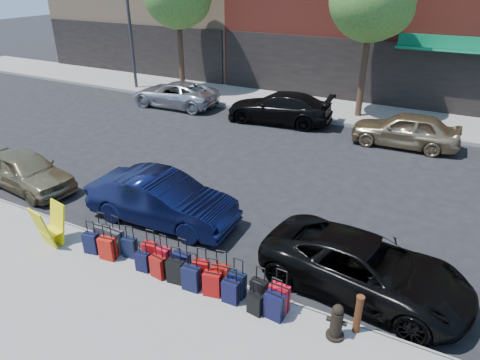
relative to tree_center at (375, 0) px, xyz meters
The scene contains 37 objects.
ground 10.95m from the tree_center, 93.87° to the right, with size 120.00×120.00×0.00m, color black.
sidewalk_near 16.88m from the tree_center, 92.30° to the right, with size 60.00×4.00×0.15m, color gray.
sidewalk_far 5.40m from the tree_center, 142.12° to the left, with size 60.00×4.00×0.15m, color gray.
curb_near 14.98m from the tree_center, 92.63° to the right, with size 60.00×0.08×0.15m, color gray.
curb_far 5.59m from the tree_center, 112.92° to the right, with size 60.00×0.08×0.15m, color gray.
tree_center is the anchor object (origin of this frame).
streetlight 13.48m from the tree_center, behind, with size 2.59×0.18×8.00m.
suitcase_front_0 15.47m from the tree_center, 102.29° to the right, with size 0.42×0.26×0.97m.
suitcase_front_1 15.40m from the tree_center, 100.50° to the right, with size 0.43×0.25×1.01m.
suitcase_front_2 15.35m from the tree_center, 98.72° to the right, with size 0.38×0.24×0.86m.
suitcase_front_3 15.23m from the tree_center, 96.33° to the right, with size 0.40×0.25×0.91m.
suitcase_front_4 15.19m from the tree_center, 94.86° to the right, with size 0.38×0.22×0.88m.
suitcase_front_5 15.16m from the tree_center, 92.63° to the right, with size 0.40×0.22×0.96m.
suitcase_front_6 15.14m from the tree_center, 90.53° to the right, with size 0.39×0.27×0.88m.
suitcase_front_7 15.16m from the tree_center, 88.41° to the right, with size 0.44×0.30×0.99m.
suitcase_front_8 15.20m from the tree_center, 86.76° to the right, with size 0.40×0.24×0.94m.
suitcase_front_9 15.18m from the tree_center, 84.74° to the right, with size 0.37×0.22×0.86m.
suitcase_front_10 15.26m from the tree_center, 82.82° to the right, with size 0.42×0.25×1.00m.
suitcase_back_0 15.81m from the tree_center, 102.24° to the right, with size 0.41×0.28×0.89m.
suitcase_back_1 15.70m from the tree_center, 100.19° to the right, with size 0.43×0.28×0.95m.
suitcase_back_3 15.54m from the tree_center, 96.11° to the right, with size 0.35×0.22×0.79m.
suitcase_back_4 15.50m from the tree_center, 94.30° to the right, with size 0.39×0.26×0.88m.
suitcase_back_5 15.43m from the tree_center, 92.47° to the right, with size 0.41×0.27×0.92m.
suitcase_back_6 15.46m from the tree_center, 90.70° to the right, with size 0.41×0.26×0.95m.
suitcase_back_7 15.40m from the tree_center, 88.70° to the right, with size 0.43×0.30×0.93m.
suitcase_back_8 15.43m from the tree_center, 86.88° to the right, with size 0.37×0.22×0.86m.
suitcase_back_9 15.54m from the tree_center, 84.51° to the right, with size 0.34×0.23×0.77m.
suitcase_back_10 15.50m from the tree_center, 82.94° to the right, with size 0.42×0.26×0.95m.
fire_hydrant 15.60m from the tree_center, 78.05° to the right, with size 0.40×0.35×0.78m.
bollard 15.33m from the tree_center, 76.54° to the right, with size 0.16×0.16×0.87m.
display_rack 16.19m from the tree_center, 106.36° to the right, with size 0.73×0.78×1.10m.
car_near_0 15.81m from the tree_center, 121.82° to the right, with size 1.51×3.76×1.28m, color #918058.
car_near_1 13.54m from the tree_center, 102.07° to the right, with size 1.53×4.38×1.44m, color #0C1338.
car_near_2 13.93m from the tree_center, 76.02° to the right, with size 2.14×4.63×1.29m, color black.
car_far_0 10.81m from the tree_center, 164.87° to the right, with size 2.18×4.74×1.32m, color silver.
car_far_1 6.25m from the tree_center, 143.69° to the right, with size 2.04×5.02×1.46m, color black.
car_far_2 6.04m from the tree_center, 49.44° to the right, with size 1.71×4.24×1.45m, color tan.
Camera 1 is at (4.97, -11.29, 6.56)m, focal length 32.00 mm.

